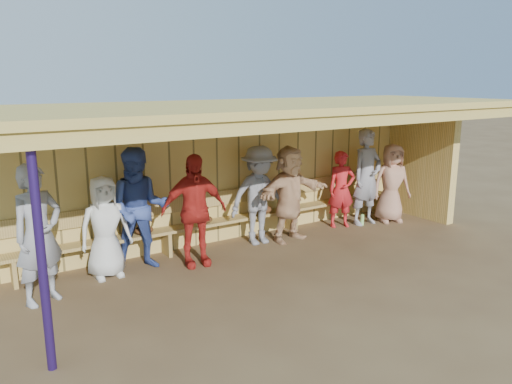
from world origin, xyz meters
The scene contains 13 objects.
ground centered at (0.00, 0.00, 0.00)m, with size 90.00×90.00×0.00m, color brown.
player_a centered at (-3.35, 0.30, 0.92)m, with size 0.67×0.44×1.83m, color gray.
player_b centered at (-2.39, 0.70, 0.76)m, with size 0.74×0.48×1.51m, color silver.
player_c centered at (-1.84, 0.75, 0.94)m, with size 0.91×0.71×1.87m, color #364B94.
player_d centered at (-1.09, 0.43, 0.88)m, with size 1.03×0.43×1.76m, color red.
player_e centered at (0.33, 0.76, 0.87)m, with size 1.12×0.65×1.74m, color gray.
player_f centered at (0.88, 0.61, 0.86)m, with size 1.60×0.51×1.72m, color tan.
player_g centered at (2.25, 0.74, 0.75)m, with size 0.55×0.36×1.50m, color red.
player_h centered at (3.35, 0.46, 0.80)m, with size 0.78×0.51×1.60m, color tan.
player_extra centered at (2.80, 0.61, 0.96)m, with size 0.70×0.46×1.91m, color gray.
dugout_structure centered at (0.39, 0.69, 1.69)m, with size 8.80×3.20×2.50m.
bench centered at (0.00, 1.12, 0.53)m, with size 7.60×0.34×0.93m.
dugout_equipment centered at (0.13, 0.99, 0.49)m, with size 5.56×0.62×0.80m.
Camera 1 is at (-4.35, -6.29, 2.85)m, focal length 35.00 mm.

